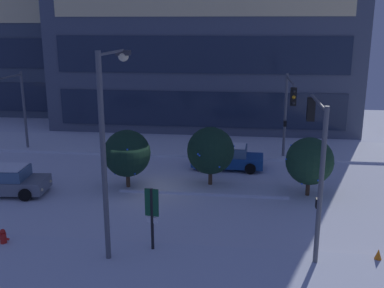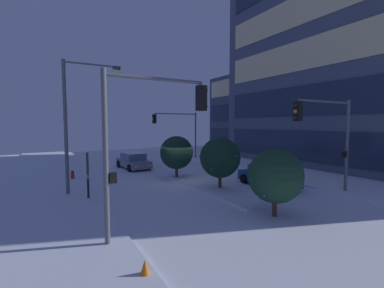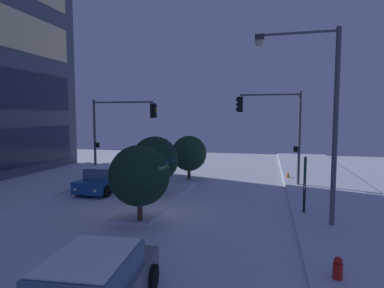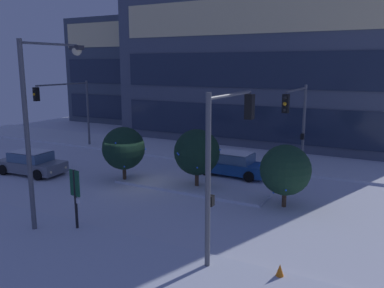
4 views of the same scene
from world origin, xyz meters
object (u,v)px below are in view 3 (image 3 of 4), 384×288
at_px(fire_hydrant, 338,271).
at_px(decorated_tree_left_of_median, 155,160).
at_px(street_lamp_arched, 312,99).
at_px(decorated_tree_right_of_median, 139,176).
at_px(traffic_light_corner_near_right, 274,122).
at_px(decorated_tree_median, 189,153).
at_px(construction_cone, 288,175).
at_px(traffic_light_corner_far_right, 119,124).
at_px(parking_info_sign, 305,179).
at_px(car_far, 106,179).

relative_size(fire_hydrant, decorated_tree_left_of_median, 0.22).
height_order(street_lamp_arched, decorated_tree_left_of_median, street_lamp_arched).
bearing_deg(fire_hydrant, decorated_tree_right_of_median, 64.47).
distance_m(traffic_light_corner_near_right, decorated_tree_median, 6.23).
height_order(decorated_tree_right_of_median, construction_cone, decorated_tree_right_of_median).
xyz_separation_m(traffic_light_corner_far_right, parking_info_sign, (-6.09, -11.99, -2.25)).
bearing_deg(parking_info_sign, traffic_light_corner_far_right, -19.66).
height_order(decorated_tree_median, decorated_tree_left_of_median, decorated_tree_left_of_median).
height_order(fire_hydrant, parking_info_sign, parking_info_sign).
bearing_deg(parking_info_sign, fire_hydrant, 99.52).
relative_size(traffic_light_corner_near_right, parking_info_sign, 2.27).
bearing_deg(decorated_tree_median, construction_cone, -75.49).
xyz_separation_m(car_far, construction_cone, (6.18, -10.93, -0.44)).
xyz_separation_m(decorated_tree_median, decorated_tree_left_of_median, (-5.21, 0.66, 0.21)).
xyz_separation_m(traffic_light_corner_near_right, parking_info_sign, (-6.24, -1.28, -2.45)).
relative_size(parking_info_sign, decorated_tree_right_of_median, 0.80).
distance_m(parking_info_sign, decorated_tree_median, 9.84).
bearing_deg(decorated_tree_median, decorated_tree_right_of_median, -178.51).
relative_size(car_far, construction_cone, 8.25).
xyz_separation_m(car_far, traffic_light_corner_near_right, (3.79, -9.87, 3.42)).
bearing_deg(decorated_tree_median, parking_info_sign, -134.25).
height_order(traffic_light_corner_far_right, parking_info_sign, traffic_light_corner_far_right).
distance_m(car_far, street_lamp_arched, 12.65).
height_order(fire_hydrant, decorated_tree_right_of_median, decorated_tree_right_of_median).
xyz_separation_m(car_far, fire_hydrant, (-8.59, -11.38, -0.35)).
xyz_separation_m(car_far, parking_info_sign, (-2.46, -11.14, 0.98)).
bearing_deg(fire_hydrant, construction_cone, 1.77).
relative_size(car_far, fire_hydrant, 6.07).
bearing_deg(traffic_light_corner_near_right, decorated_tree_left_of_median, 35.48).
relative_size(decorated_tree_left_of_median, construction_cone, 6.14).
distance_m(traffic_light_corner_far_right, decorated_tree_median, 5.41).
distance_m(fire_hydrant, construction_cone, 14.77).
relative_size(traffic_light_corner_near_right, decorated_tree_right_of_median, 1.83).
height_order(traffic_light_corner_far_right, decorated_tree_median, traffic_light_corner_far_right).
relative_size(traffic_light_corner_far_right, street_lamp_arched, 0.72).
xyz_separation_m(traffic_light_corner_far_right, decorated_tree_median, (0.77, -4.94, -2.06)).
xyz_separation_m(traffic_light_corner_far_right, construction_cone, (2.54, -11.77, -3.66)).
xyz_separation_m(parking_info_sign, decorated_tree_left_of_median, (1.66, 7.71, 0.40)).
bearing_deg(construction_cone, street_lamp_arched, -178.63).
distance_m(traffic_light_corner_far_right, parking_info_sign, 13.63).
height_order(traffic_light_corner_near_right, decorated_tree_right_of_median, traffic_light_corner_near_right).
bearing_deg(decorated_tree_left_of_median, car_far, 76.89).
height_order(car_far, parking_info_sign, parking_info_sign).
relative_size(street_lamp_arched, construction_cone, 14.34).
distance_m(fire_hydrant, decorated_tree_right_of_median, 7.98).
bearing_deg(construction_cone, decorated_tree_median, 104.51).
bearing_deg(traffic_light_corner_far_right, decorated_tree_median, 8.90).
xyz_separation_m(car_far, decorated_tree_left_of_median, (-0.80, -3.43, 1.37)).
distance_m(car_far, fire_hydrant, 14.26).
bearing_deg(traffic_light_corner_near_right, decorated_tree_right_of_median, 58.50).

